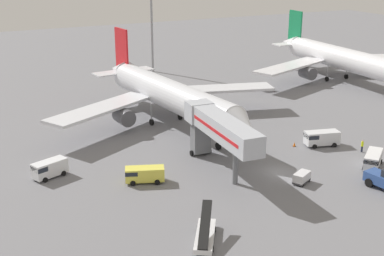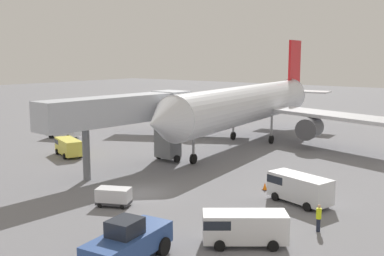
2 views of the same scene
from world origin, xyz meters
The scene contains 12 objects.
ground_plane centered at (0.00, 0.00, 0.00)m, with size 300.00×300.00×0.00m, color slate.
airplane_at_gate centered at (-4.77, 25.84, 5.21)m, with size 43.22×44.80×14.15m.
jet_bridge centered at (-6.79, 5.12, 5.85)m, with size 4.43×17.69×7.77m.
belt_loader_truck centered at (-17.06, -10.63, 0.76)m, with size 4.97×6.34×3.09m.
service_van_far_left centered at (11.52, 5.64, 1.28)m, with size 5.51×3.30×2.25m.
service_van_outer_right centered at (-17.34, 5.44, 1.15)m, with size 5.28×3.51×2.00m.
service_van_outer_left centered at (-27.78, 12.39, 1.27)m, with size 4.90×3.36×2.24m.
service_van_rear_right centered at (12.32, -4.14, 1.19)m, with size 5.24×4.62×2.06m.
baggage_cart_far_right centered at (0.50, -3.87, 0.80)m, with size 2.93×2.37×1.43m.
ground_crew_worker_foreground centered at (15.21, 0.82, 0.98)m, with size 0.42×0.42×1.86m.
safety_cone_alpha centered at (7.76, 7.14, 0.34)m, with size 0.45×0.45×0.69m.
airplane_background centered at (42.61, 36.57, 5.16)m, with size 46.07×46.04×13.94m.
Camera 1 is at (-39.13, -51.44, 28.05)m, focal length 48.61 mm.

